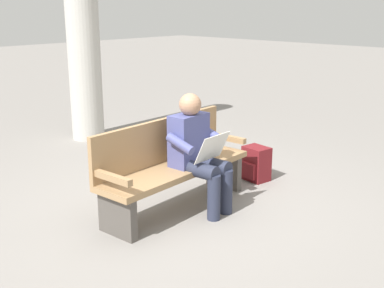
% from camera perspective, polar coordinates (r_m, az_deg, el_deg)
% --- Properties ---
extents(ground_plane, '(40.00, 40.00, 0.00)m').
position_cam_1_polar(ground_plane, '(5.11, -1.74, -7.39)').
color(ground_plane, gray).
extents(bench_near, '(1.83, 0.60, 0.90)m').
position_cam_1_polar(bench_near, '(5.00, -2.39, -2.34)').
color(bench_near, '#9E7A51').
rests_on(bench_near, ground).
extents(person_seated, '(0.59, 0.59, 1.18)m').
position_cam_1_polar(person_seated, '(4.89, 0.62, -0.64)').
color(person_seated, '#474C84').
rests_on(person_seated, ground).
extents(backpack, '(0.29, 0.32, 0.40)m').
position_cam_1_polar(backpack, '(5.89, 7.34, -2.28)').
color(backpack, maroon).
rests_on(backpack, ground).
extents(support_pillar, '(0.49, 0.49, 3.83)m').
position_cam_1_polar(support_pillar, '(7.62, -12.57, 14.71)').
color(support_pillar, '#B2AFA8').
rests_on(support_pillar, ground).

